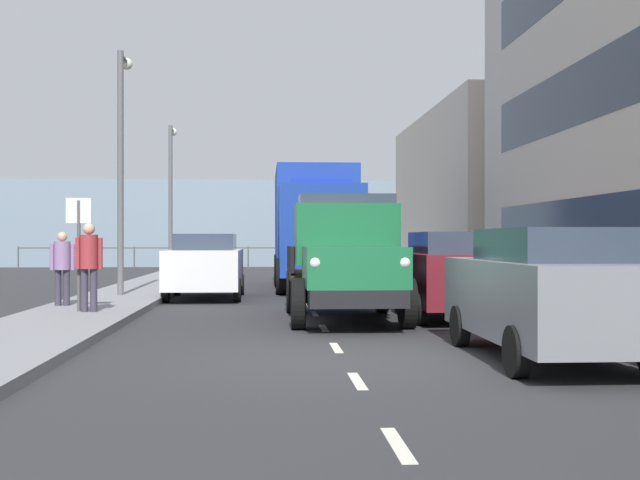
# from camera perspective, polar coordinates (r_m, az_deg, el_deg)

# --- Properties ---
(ground_plane) EXTENTS (80.00, 80.00, 0.00)m
(ground_plane) POSITION_cam_1_polar(r_m,az_deg,el_deg) (23.19, -1.24, -3.85)
(ground_plane) COLOR #2D2D30
(sidewalk_left) EXTENTS (2.25, 42.23, 0.15)m
(sidewalk_left) POSITION_cam_1_polar(r_m,az_deg,el_deg) (23.86, 10.17, -3.56)
(sidewalk_left) COLOR gray
(sidewalk_left) RESTS_ON ground_plane
(sidewalk_right) EXTENTS (2.25, 42.23, 0.15)m
(sidewalk_right) POSITION_cam_1_polar(r_m,az_deg,el_deg) (23.46, -12.84, -3.63)
(sidewalk_right) COLOR gray
(sidewalk_right) RESTS_ON ground_plane
(road_centreline_markings) EXTENTS (0.12, 37.76, 0.01)m
(road_centreline_markings) POSITION_cam_1_polar(r_m,az_deg,el_deg) (22.28, -1.13, -4.00)
(road_centreline_markings) COLOR silver
(road_centreline_markings) RESTS_ON ground_plane
(building_far_block) EXTENTS (8.31, 15.60, 7.04)m
(building_far_block) POSITION_cam_1_polar(r_m,az_deg,el_deg) (37.00, 13.60, 3.06)
(building_far_block) COLOR beige
(building_far_block) RESTS_ON ground_plane
(sea_horizon) EXTENTS (80.00, 0.80, 5.00)m
(sea_horizon) POSITION_cam_1_polar(r_m,az_deg,el_deg) (47.25, -2.50, 1.17)
(sea_horizon) COLOR gray
(sea_horizon) RESTS_ON ground_plane
(seawall_railing) EXTENTS (28.08, 0.08, 1.20)m
(seawall_railing) POSITION_cam_1_polar(r_m,az_deg,el_deg) (43.65, -2.40, -0.82)
(seawall_railing) COLOR #4C5156
(seawall_railing) RESTS_ON ground_plane
(truck_vintage_green) EXTENTS (2.17, 5.64, 2.43)m
(truck_vintage_green) POSITION_cam_1_polar(r_m,az_deg,el_deg) (15.65, 1.82, -1.42)
(truck_vintage_green) COLOR black
(truck_vintage_green) RESTS_ON ground_plane
(lorry_cargo_blue) EXTENTS (2.58, 8.20, 3.87)m
(lorry_cargo_blue) POSITION_cam_1_polar(r_m,az_deg,el_deg) (26.13, -0.33, 1.14)
(lorry_cargo_blue) COLOR #193899
(lorry_cargo_blue) RESTS_ON ground_plane
(car_grey_kerbside_near) EXTENTS (1.78, 4.43, 1.72)m
(car_grey_kerbside_near) POSITION_cam_1_polar(r_m,az_deg,el_deg) (11.10, 15.46, -3.48)
(car_grey_kerbside_near) COLOR slate
(car_grey_kerbside_near) RESTS_ON ground_plane
(car_maroon_kerbside_1) EXTENTS (1.84, 3.83, 1.72)m
(car_maroon_kerbside_1) POSITION_cam_1_polar(r_m,az_deg,el_deg) (16.33, 9.17, -2.36)
(car_maroon_kerbside_1) COLOR maroon
(car_maroon_kerbside_1) RESTS_ON ground_plane
(car_white_oppositeside_0) EXTENTS (1.96, 4.24, 1.72)m
(car_white_oppositeside_0) POSITION_cam_1_polar(r_m,az_deg,el_deg) (21.96, -7.99, -1.73)
(car_white_oppositeside_0) COLOR white
(car_white_oppositeside_0) RESTS_ON ground_plane
(pedestrian_couple_a) EXTENTS (0.53, 0.34, 1.75)m
(pedestrian_couple_a) POSITION_cam_1_polar(r_m,az_deg,el_deg) (16.72, -15.81, -1.31)
(pedestrian_couple_a) COLOR #383342
(pedestrian_couple_a) RESTS_ON sidewalk_right
(pedestrian_near_railing) EXTENTS (0.53, 0.34, 1.59)m
(pedestrian_near_railing) POSITION_cam_1_polar(r_m,az_deg,el_deg) (18.44, -17.54, -1.50)
(pedestrian_near_railing) COLOR #383342
(pedestrian_near_railing) RESTS_ON sidewalk_right
(lamp_post_promenade) EXTENTS (0.32, 1.14, 6.30)m
(lamp_post_promenade) POSITION_cam_1_polar(r_m,az_deg,el_deg) (21.90, -13.67, 6.16)
(lamp_post_promenade) COLOR #59595B
(lamp_post_promenade) RESTS_ON sidewalk_right
(lamp_post_far) EXTENTS (0.32, 1.14, 6.00)m
(lamp_post_far) POSITION_cam_1_polar(r_m,az_deg,el_deg) (33.42, -10.35, 3.78)
(lamp_post_far) COLOR #59595B
(lamp_post_far) RESTS_ON sidewalk_right
(street_sign) EXTENTS (0.50, 0.07, 2.25)m
(street_sign) POSITION_cam_1_polar(r_m,az_deg,el_deg) (16.89, -16.48, 0.40)
(street_sign) COLOR #4C4C4C
(street_sign) RESTS_ON sidewalk_right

